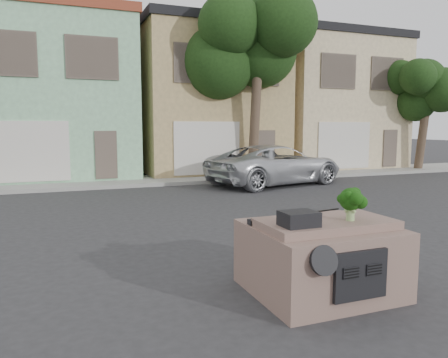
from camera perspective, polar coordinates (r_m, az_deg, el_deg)
ground_plane at (r=9.39m, az=1.97°, el=-8.20°), size 120.00×120.00×0.00m
sidewalk at (r=19.31m, az=-10.50°, el=-0.24°), size 40.00×3.00×0.15m
townhouse_mint at (r=22.86m, az=-21.45°, el=9.79°), size 7.20×8.20×7.55m
townhouse_tan at (r=24.09m, az=-3.03°, el=10.09°), size 7.20×8.20×7.55m
townhouse_beige at (r=27.40m, az=12.24°, el=9.56°), size 7.20×8.20×7.55m
silver_pickup at (r=18.53m, az=6.74°, el=-0.71°), size 6.49×4.11×1.67m
tree_near at (r=20.14m, az=4.06°, el=12.05°), size 4.40×4.00×8.50m
tree_far at (r=25.98m, az=24.56°, el=7.54°), size 3.20×3.00×6.00m
car_dashboard at (r=6.70m, az=12.37°, el=-9.65°), size 2.00×1.80×1.12m
instrument_hump at (r=5.95m, az=9.75°, el=-5.14°), size 0.48×0.38×0.20m
wiper_arm at (r=7.02m, az=12.67°, el=-4.09°), size 0.69×0.15×0.02m
broccoli at (r=6.44m, az=16.22°, el=-3.13°), size 0.55×0.55×0.48m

